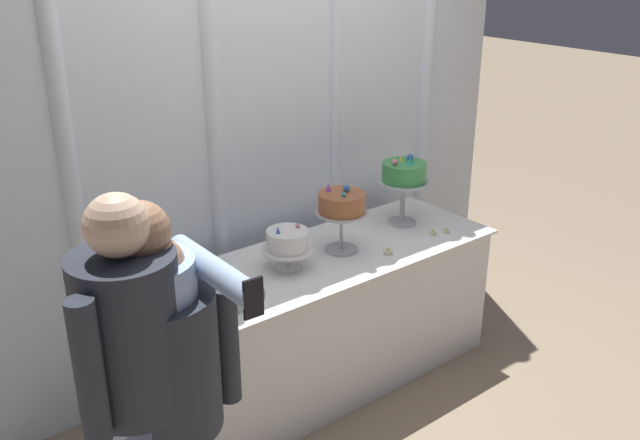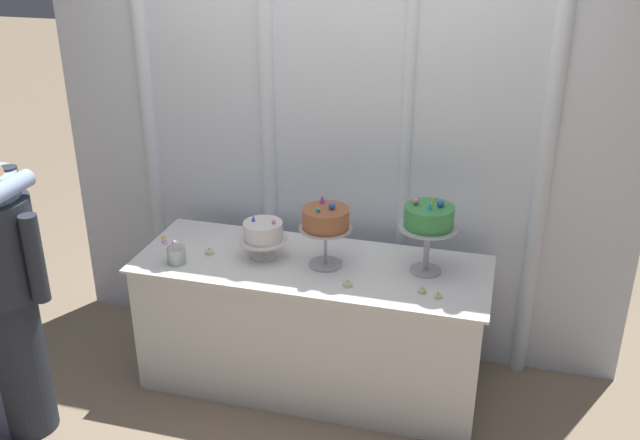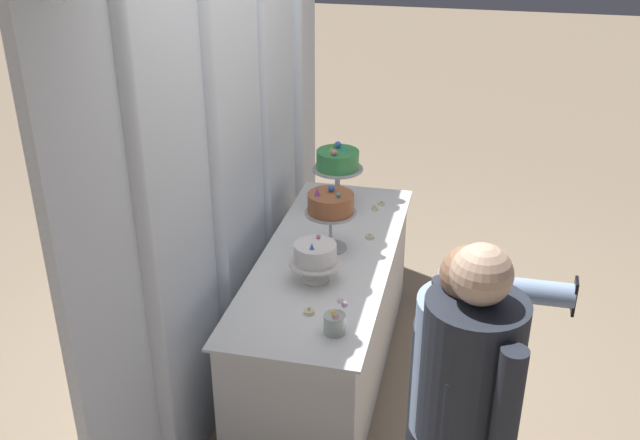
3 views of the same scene
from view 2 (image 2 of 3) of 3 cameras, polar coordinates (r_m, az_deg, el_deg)
ground_plane at (r=4.15m, az=-1.02°, el=-13.58°), size 24.00×24.00×0.00m
draped_curtain at (r=4.00m, az=1.20°, el=7.73°), size 3.38×0.15×2.70m
cake_table at (r=4.00m, az=-0.65°, el=-8.37°), size 1.90×0.70×0.77m
cake_display_leftmost at (r=3.83m, az=-4.59°, el=-1.06°), size 0.27×0.27×0.24m
cake_display_center at (r=3.68m, az=0.45°, el=-0.11°), size 0.28×0.28×0.37m
cake_display_rightmost at (r=3.64m, az=8.71°, el=-0.01°), size 0.31×0.31×0.41m
flower_vase at (r=3.87m, az=-11.49°, el=-2.65°), size 0.14×0.10×0.16m
tealight_far_left at (r=3.96m, az=-8.85°, el=-2.54°), size 0.05×0.05×0.04m
tealight_near_left at (r=3.59m, az=2.22°, el=-5.17°), size 0.05×0.05×0.04m
tealight_near_right at (r=3.56m, az=8.16°, el=-5.64°), size 0.04×0.04×0.04m
tealight_far_right at (r=3.54m, az=9.43°, el=-6.04°), size 0.04×0.04×0.03m
guest_girl_blue_dress at (r=3.76m, az=-24.32°, el=-4.16°), size 0.44×0.57×1.61m
guest_man_dark_suit at (r=3.78m, az=-23.83°, el=-5.46°), size 0.53×0.41×1.49m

